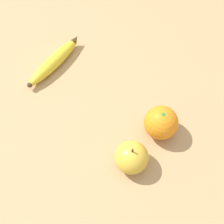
# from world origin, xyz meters

# --- Properties ---
(ground_plane) EXTENTS (3.00, 3.00, 0.00)m
(ground_plane) POSITION_xyz_m (0.00, 0.00, 0.00)
(ground_plane) COLOR tan
(banana) EXTENTS (0.21, 0.10, 0.04)m
(banana) POSITION_xyz_m (-0.09, 0.17, 0.02)
(banana) COLOR yellow
(banana) RESTS_ON ground_plane
(orange) EXTENTS (0.09, 0.09, 0.09)m
(orange) POSITION_xyz_m (0.02, -0.17, 0.04)
(orange) COLOR orange
(orange) RESTS_ON ground_plane
(apple) EXTENTS (0.08, 0.08, 0.09)m
(apple) POSITION_xyz_m (-0.10, -0.20, 0.04)
(apple) COLOR gold
(apple) RESTS_ON ground_plane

